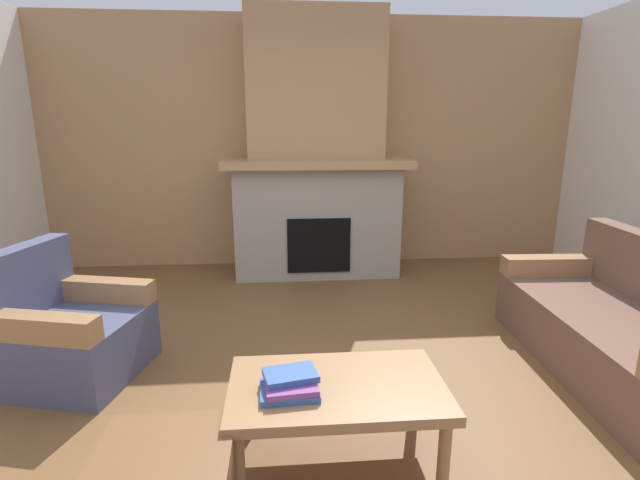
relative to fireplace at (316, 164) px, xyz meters
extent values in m
plane|color=brown|center=(0.00, -2.62, -1.16)|extent=(9.00, 9.00, 0.00)
cube|color=tan|center=(0.00, 0.38, 0.19)|extent=(6.00, 0.12, 2.70)
cube|color=gray|center=(0.00, -0.03, -0.59)|extent=(1.70, 0.70, 1.15)
cube|color=black|center=(0.00, -0.36, -0.78)|extent=(0.64, 0.08, 0.56)
cube|color=tan|center=(0.00, -0.08, 0.03)|extent=(1.90, 0.82, 0.08)
cube|color=tan|center=(0.00, 0.07, 0.80)|extent=(1.40, 0.50, 1.47)
cube|color=brown|center=(1.79, -2.35, -0.96)|extent=(0.92, 1.84, 0.40)
cube|color=#997047|center=(1.82, -1.53, -0.69)|extent=(0.85, 0.20, 0.15)
cube|color=#474C6B|center=(-1.71, -2.11, -0.96)|extent=(0.92, 0.92, 0.40)
cube|color=#474C6B|center=(-2.01, -2.04, -0.54)|extent=(0.32, 0.77, 0.45)
cube|color=#997047|center=(-1.78, -2.41, -0.69)|extent=(0.77, 0.32, 0.15)
cube|color=#997047|center=(-1.63, -1.81, -0.69)|extent=(0.77, 0.32, 0.15)
cube|color=#997047|center=(-0.13, -3.07, -0.76)|extent=(1.00, 0.60, 0.05)
cylinder|color=#997047|center=(-0.57, -3.31, -0.97)|extent=(0.06, 0.06, 0.38)
cylinder|color=#997047|center=(0.31, -3.31, -0.97)|extent=(0.06, 0.06, 0.38)
cylinder|color=#997047|center=(-0.57, -2.83, -0.97)|extent=(0.06, 0.06, 0.38)
cylinder|color=#997047|center=(0.31, -2.83, -0.97)|extent=(0.06, 0.06, 0.38)
cube|color=#335699|center=(-0.35, -3.14, -0.72)|extent=(0.27, 0.21, 0.03)
cube|color=#7A3D84|center=(-0.35, -3.14, -0.69)|extent=(0.24, 0.21, 0.03)
cube|color=#335699|center=(-0.35, -3.10, -0.66)|extent=(0.26, 0.20, 0.03)
camera|label=1|loc=(-0.37, -5.01, 0.45)|focal=26.55mm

